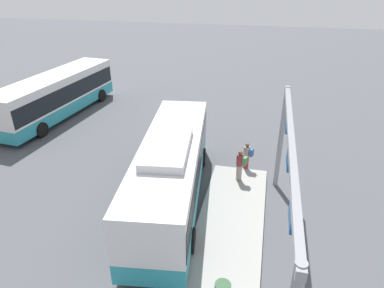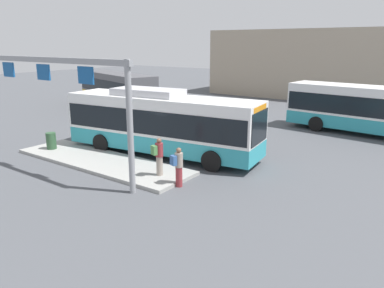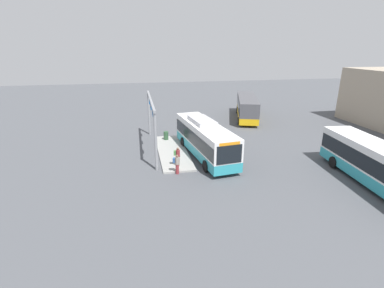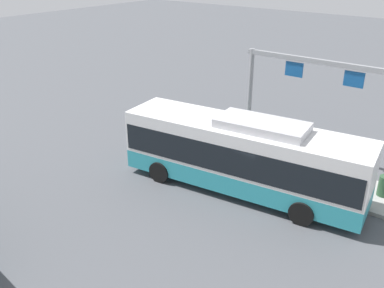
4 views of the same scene
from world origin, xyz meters
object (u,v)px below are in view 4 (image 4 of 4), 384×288
at_px(bus_main, 242,153).
at_px(trash_bin, 384,186).
at_px(person_boarding, 233,135).
at_px(person_waiting_near, 216,131).

relative_size(bus_main, trash_bin, 12.11).
distance_m(bus_main, person_boarding, 3.81).
distance_m(bus_main, trash_bin, 6.21).
distance_m(bus_main, person_waiting_near, 4.88).
bearing_deg(bus_main, trash_bin, -156.34).
height_order(bus_main, trash_bin, bus_main).
relative_size(person_boarding, trash_bin, 1.86).
bearing_deg(bus_main, person_boarding, -58.95).
distance_m(person_waiting_near, trash_bin, 8.81).
bearing_deg(person_boarding, bus_main, 55.43).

